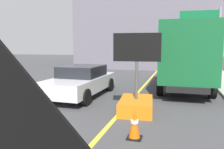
% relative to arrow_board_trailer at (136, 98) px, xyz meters
% --- Properties ---
extents(arrow_board_trailer, '(1.60, 1.91, 2.70)m').
position_rel_arrow_board_trailer_xyz_m(arrow_board_trailer, '(0.00, 0.00, 0.00)').
color(arrow_board_trailer, orange).
rests_on(arrow_board_trailer, ground).
extents(box_truck, '(2.63, 7.72, 3.29)m').
position_rel_arrow_board_trailer_xyz_m(box_truck, '(1.67, 5.04, 1.31)').
color(box_truck, black).
rests_on(box_truck, ground).
extents(pickup_car, '(2.14, 4.58, 1.38)m').
position_rel_arrow_board_trailer_xyz_m(pickup_car, '(-2.91, 1.79, 0.22)').
color(pickup_car, silver).
rests_on(pickup_car, ground).
extents(highway_guide_sign, '(2.78, 0.33, 5.00)m').
position_rel_arrow_board_trailer_xyz_m(highway_guide_sign, '(3.26, 9.70, 2.94)').
color(highway_guide_sign, gray).
rests_on(highway_guide_sign, ground).
extents(far_building_block, '(14.25, 9.88, 10.91)m').
position_rel_arrow_board_trailer_xyz_m(far_building_block, '(-2.10, 18.65, 4.97)').
color(far_building_block, slate).
rests_on(far_building_block, ground).
extents(traffic_cone_mid_lane, '(0.36, 0.36, 0.75)m').
position_rel_arrow_board_trailer_xyz_m(traffic_cone_mid_lane, '(0.37, -2.23, -0.11)').
color(traffic_cone_mid_lane, black).
rests_on(traffic_cone_mid_lane, ground).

